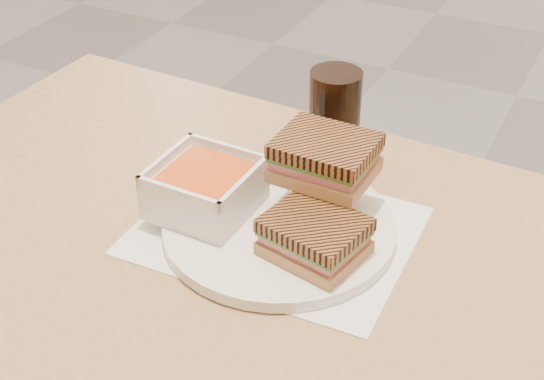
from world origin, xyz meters
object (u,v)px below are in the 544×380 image
at_px(main_table, 291,342).
at_px(soup_bowl, 205,190).
at_px(panini_lower, 315,237).
at_px(cola_glass, 334,123).
at_px(plate, 279,228).

bearing_deg(main_table, soup_bowl, 162.79).
distance_m(main_table, panini_lower, 0.16).
height_order(main_table, panini_lower, panini_lower).
bearing_deg(panini_lower, soup_bowl, 172.83).
height_order(panini_lower, cola_glass, cola_glass).
xyz_separation_m(plate, soup_bowl, (-0.10, -0.01, 0.04)).
xyz_separation_m(main_table, panini_lower, (0.02, 0.02, 0.16)).
height_order(plate, cola_glass, cola_glass).
relative_size(plate, panini_lower, 2.31).
distance_m(soup_bowl, cola_glass, 0.20).
bearing_deg(main_table, cola_glass, 101.87).
xyz_separation_m(main_table, plate, (-0.05, 0.06, 0.12)).
height_order(plate, soup_bowl, soup_bowl).
xyz_separation_m(plate, panini_lower, (0.06, -0.03, 0.03)).
bearing_deg(cola_glass, plate, -89.78).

